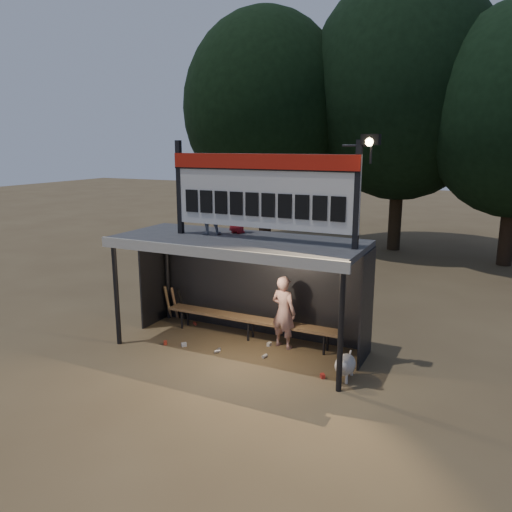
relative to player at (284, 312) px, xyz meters
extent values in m
plane|color=brown|center=(-0.81, -0.45, -0.77)|extent=(80.00, 80.00, 0.00)
imported|color=silver|center=(0.00, 0.00, 0.00)|extent=(0.62, 0.48, 1.53)
imported|color=gray|center=(-1.55, -0.31, 2.07)|extent=(0.63, 0.59, 1.02)
imported|color=#B41B23|center=(-1.12, 0.10, 2.01)|extent=(0.51, 0.41, 0.90)
cube|color=#3A3A3C|center=(-0.81, -0.45, 1.49)|extent=(5.00, 2.00, 0.12)
cube|color=beige|center=(-0.81, -1.47, 1.45)|extent=(5.10, 0.06, 0.20)
cylinder|color=black|center=(-3.21, -1.35, 0.33)|extent=(0.10, 0.10, 2.20)
cylinder|color=black|center=(1.59, -1.35, 0.33)|extent=(0.10, 0.10, 2.20)
cylinder|color=black|center=(-3.21, 0.45, 0.33)|extent=(0.10, 0.10, 2.20)
cylinder|color=black|center=(1.59, 0.45, 0.33)|extent=(0.10, 0.10, 2.20)
cube|color=black|center=(-0.81, 0.55, 0.33)|extent=(5.00, 0.04, 2.20)
cube|color=black|center=(-3.31, 0.05, 0.33)|extent=(0.04, 1.00, 2.20)
cube|color=black|center=(1.69, 0.05, 0.33)|extent=(0.04, 1.00, 2.20)
cylinder|color=black|center=(-0.81, 0.55, 1.38)|extent=(5.00, 0.06, 0.06)
cube|color=black|center=(-2.16, -0.45, 2.50)|extent=(0.10, 0.10, 1.90)
cube|color=black|center=(1.54, -0.45, 2.50)|extent=(0.10, 0.10, 1.90)
cube|color=silver|center=(-0.31, -0.45, 2.50)|extent=(3.80, 0.08, 1.40)
cube|color=#B5190C|center=(-0.31, -0.50, 3.06)|extent=(3.80, 0.04, 0.28)
cube|color=black|center=(-0.31, -0.50, 2.91)|extent=(3.80, 0.02, 0.03)
cube|color=black|center=(-1.84, -0.50, 2.25)|extent=(0.27, 0.03, 0.45)
cube|color=black|center=(-1.50, -0.50, 2.25)|extent=(0.27, 0.03, 0.45)
cube|color=black|center=(-1.16, -0.50, 2.25)|extent=(0.27, 0.03, 0.45)
cube|color=black|center=(-0.82, -0.50, 2.25)|extent=(0.27, 0.03, 0.45)
cube|color=black|center=(-0.48, -0.50, 2.25)|extent=(0.27, 0.03, 0.45)
cube|color=black|center=(-0.14, -0.50, 2.25)|extent=(0.27, 0.03, 0.45)
cube|color=black|center=(0.20, -0.50, 2.25)|extent=(0.27, 0.03, 0.45)
cube|color=black|center=(0.54, -0.50, 2.25)|extent=(0.27, 0.03, 0.45)
cube|color=black|center=(0.88, -0.50, 2.25)|extent=(0.27, 0.03, 0.45)
cube|color=black|center=(1.22, -0.50, 2.25)|extent=(0.27, 0.03, 0.45)
cylinder|color=black|center=(1.49, -0.45, 3.35)|extent=(0.50, 0.04, 0.04)
cylinder|color=black|center=(1.74, -0.45, 3.20)|extent=(0.04, 0.04, 0.30)
cube|color=black|center=(1.74, -0.50, 3.45)|extent=(0.30, 0.22, 0.18)
sphere|color=#FFD88C|center=(1.74, -0.59, 3.41)|extent=(0.14, 0.14, 0.14)
cube|color=olive|center=(-0.81, 0.10, -0.32)|extent=(4.00, 0.35, 0.06)
cylinder|color=black|center=(-2.51, -0.02, -0.54)|extent=(0.05, 0.05, 0.45)
cylinder|color=black|center=(-2.51, 0.22, -0.54)|extent=(0.05, 0.05, 0.45)
cylinder|color=black|center=(-0.81, -0.02, -0.54)|extent=(0.05, 0.05, 0.45)
cylinder|color=black|center=(-0.81, 0.22, -0.54)|extent=(0.05, 0.05, 0.45)
cylinder|color=black|center=(0.89, -0.02, -0.54)|extent=(0.05, 0.05, 0.45)
cylinder|color=black|center=(0.89, 0.22, -0.54)|extent=(0.05, 0.05, 0.45)
cylinder|color=#321F16|center=(-4.81, 9.55, 1.10)|extent=(0.50, 0.50, 3.74)
ellipsoid|color=black|center=(-4.81, 9.55, 4.76)|extent=(6.46, 6.46, 7.48)
cylinder|color=#2E2114|center=(0.19, 11.05, 1.32)|extent=(0.50, 0.50, 4.18)
ellipsoid|color=black|center=(0.19, 11.05, 5.41)|extent=(7.22, 7.22, 8.36)
cylinder|color=black|center=(4.19, 10.05, 0.99)|extent=(0.50, 0.50, 3.52)
ellipsoid|color=beige|center=(1.56, -0.85, -0.50)|extent=(0.36, 0.58, 0.36)
sphere|color=white|center=(1.56, -1.13, -0.41)|extent=(0.22, 0.22, 0.22)
cone|color=beige|center=(1.56, -1.23, -0.43)|extent=(0.10, 0.10, 0.10)
cone|color=beige|center=(1.51, -1.15, -0.31)|extent=(0.06, 0.06, 0.07)
cone|color=beige|center=(1.61, -1.15, -0.31)|extent=(0.06, 0.06, 0.07)
cylinder|color=beige|center=(1.48, -1.03, -0.68)|extent=(0.05, 0.05, 0.18)
cylinder|color=beige|center=(1.64, -1.03, -0.68)|extent=(0.05, 0.05, 0.18)
cylinder|color=beige|center=(1.48, -0.67, -0.68)|extent=(0.05, 0.05, 0.18)
cylinder|color=beige|center=(1.64, -0.67, -0.68)|extent=(0.05, 0.05, 0.18)
cylinder|color=#F1E5D0|center=(1.56, -0.55, -0.43)|extent=(0.04, 0.16, 0.14)
cylinder|color=#9B7448|center=(-3.17, 0.37, -0.34)|extent=(0.08, 0.27, 0.84)
cylinder|color=#956A45|center=(-2.97, 0.37, -0.34)|extent=(0.09, 0.30, 0.83)
cylinder|color=black|center=(-2.77, 0.37, -0.34)|extent=(0.08, 0.33, 0.83)
cube|color=red|center=(1.19, -1.01, -0.73)|extent=(0.12, 0.12, 0.08)
cylinder|color=#ABABB0|center=(-1.10, -0.81, -0.73)|extent=(0.07, 0.12, 0.07)
cube|color=beige|center=(-0.28, -0.09, -0.73)|extent=(0.08, 0.11, 0.08)
cylinder|color=#B5311F|center=(-2.36, 0.29, -0.73)|extent=(0.13, 0.13, 0.07)
cube|color=#BBBBC0|center=(-1.88, -0.88, -0.73)|extent=(0.12, 0.12, 0.08)
cylinder|color=silver|center=(-0.12, -0.66, -0.73)|extent=(0.09, 0.13, 0.07)
cube|color=#B7321F|center=(-2.29, -0.97, -0.73)|extent=(0.11, 0.12, 0.08)
cylinder|color=#B7B7BC|center=(-1.09, -0.87, -0.73)|extent=(0.13, 0.13, 0.07)
camera|label=1|loc=(3.71, -9.04, 3.38)|focal=35.00mm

